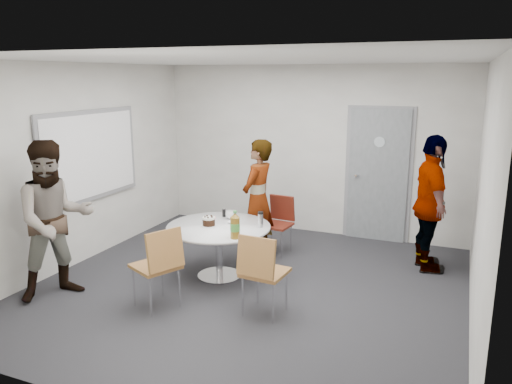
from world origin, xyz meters
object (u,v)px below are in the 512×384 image
at_px(person_left, 55,220).
at_px(whiteboard, 91,156).
at_px(door, 378,175).
at_px(chair_far, 279,218).
at_px(person_right, 431,204).
at_px(chair_near_left, 160,260).
at_px(chair_near_right, 261,267).
at_px(person_main, 258,199).
at_px(table, 220,233).

bearing_deg(person_left, whiteboard, 54.81).
relative_size(door, chair_far, 2.55).
relative_size(chair_far, person_left, 0.45).
height_order(whiteboard, person_right, whiteboard).
distance_m(chair_near_left, chair_near_right, 1.11).
xyz_separation_m(chair_near_left, person_right, (2.60, 2.36, 0.33)).
bearing_deg(person_left, chair_near_left, -51.21).
distance_m(whiteboard, chair_near_right, 3.14).
bearing_deg(chair_near_left, person_right, -22.53).
xyz_separation_m(person_main, person_right, (2.27, 0.39, 0.06)).
distance_m(table, chair_near_right, 1.19).
xyz_separation_m(chair_near_left, chair_near_right, (1.08, 0.27, -0.01)).
distance_m(table, person_right, 2.75).
height_order(table, chair_near_right, table).
distance_m(chair_far, person_right, 2.09).
distance_m(person_main, person_left, 2.67).
distance_m(door, chair_near_left, 3.84).
bearing_deg(whiteboard, person_right, 15.81).
distance_m(whiteboard, chair_far, 2.79).
bearing_deg(person_left, door, -8.22).
relative_size(whiteboard, person_right, 1.05).
relative_size(door, chair_near_left, 2.26).
height_order(door, person_left, door).
height_order(person_main, person_left, person_left).
height_order(door, chair_near_left, door).
height_order(chair_near_right, person_left, person_left).
distance_m(chair_near_left, person_left, 1.35).
bearing_deg(person_right, chair_near_left, 113.92).
height_order(chair_near_right, person_main, person_main).
relative_size(whiteboard, table, 1.45).
bearing_deg(person_main, chair_near_left, -4.43).
bearing_deg(chair_near_right, chair_near_left, -161.88).
bearing_deg(door, chair_far, -136.50).
xyz_separation_m(door, person_right, (0.85, -1.03, -0.12)).
bearing_deg(chair_near_left, whiteboard, 83.78).
distance_m(door, chair_far, 1.74).
bearing_deg(door, chair_near_right, -102.12).
height_order(whiteboard, person_left, whiteboard).
bearing_deg(person_main, person_right, 105.14).
distance_m(chair_near_right, person_main, 1.87).
height_order(door, whiteboard, door).
xyz_separation_m(person_main, person_left, (-1.63, -2.11, 0.08)).
xyz_separation_m(table, chair_far, (0.35, 1.19, -0.09)).
distance_m(whiteboard, person_right, 4.62).
bearing_deg(person_right, person_main, 81.59).
xyz_separation_m(chair_far, person_right, (2.05, 0.11, 0.40)).
distance_m(chair_far, person_main, 0.49).
relative_size(whiteboard, chair_near_left, 2.02).
bearing_deg(chair_far, whiteboard, 31.65).
bearing_deg(person_main, door, 140.50).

